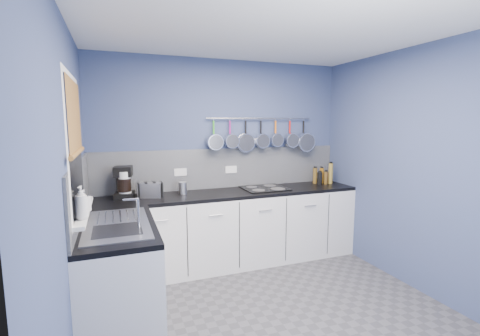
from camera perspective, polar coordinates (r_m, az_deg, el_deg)
floor at (r=3.36m, az=5.80°, el=-23.56°), size 3.20×3.00×0.02m
ceiling at (r=2.97m, az=6.53°, el=22.89°), size 3.20×3.00×0.02m
wall_back at (r=4.30m, az=-2.95°, el=1.32°), size 3.20×0.02×2.50m
wall_front at (r=1.73m, az=29.50°, el=-9.48°), size 3.20×0.02×2.50m
wall_left at (r=2.62m, az=-27.20°, el=-3.72°), size 0.02×3.00×2.50m
wall_right at (r=3.90m, az=27.78°, el=-0.24°), size 0.02×3.00×2.50m
backsplash_back at (r=4.29m, az=-2.85°, el=-0.04°), size 3.20×0.02×0.50m
backsplash_left at (r=3.22m, az=-25.52°, el=-3.41°), size 0.02×1.80×0.50m
cabinet_run_back at (r=4.18m, az=-1.55°, el=-10.37°), size 3.20×0.60×0.86m
worktop_back at (r=4.07m, az=-1.58°, el=-4.33°), size 3.20×0.60×0.04m
cabinet_run_left at (r=3.14m, az=-19.70°, el=-17.21°), size 0.60×1.20×0.86m
worktop_left at (r=2.98m, az=-20.10°, el=-9.33°), size 0.60×1.20×0.04m
window_frame at (r=2.88m, az=-26.22°, el=3.32°), size 0.01×1.00×1.10m
window_glass at (r=2.88m, az=-26.12°, el=3.33°), size 0.01×0.90×1.00m
bamboo_blind at (r=2.87m, az=-26.23°, el=7.82°), size 0.01×0.90×0.55m
window_sill at (r=2.95m, az=-25.13°, el=-6.65°), size 0.10×0.98×0.03m
sink_unit at (r=2.98m, az=-20.12°, el=-8.89°), size 0.50×0.95×0.01m
mixer_tap at (r=2.77m, az=-16.87°, el=-7.26°), size 0.12×0.08×0.26m
socket_left at (r=4.15m, az=-10.05°, el=-0.70°), size 0.15×0.01×0.09m
socket_right at (r=4.31m, az=-1.53°, el=-0.26°), size 0.15×0.01×0.09m
pot_rail at (r=4.39m, az=3.54°, el=8.39°), size 1.45×0.02×0.02m
soap_bottle_a at (r=2.64m, az=-25.34°, el=-5.34°), size 0.11×0.11×0.24m
soap_bottle_b at (r=2.85m, az=-24.96°, el=-5.06°), size 0.10×0.10×0.17m
paper_towel at (r=3.89m, az=-18.94°, el=-2.75°), size 0.16×0.16×0.30m
coffee_maker at (r=3.90m, az=-19.11°, el=-2.34°), size 0.23×0.25×0.35m
toaster at (r=3.89m, az=-14.97°, el=-3.62°), size 0.28×0.21×0.16m
canister at (r=3.99m, az=-9.68°, el=-3.35°), size 0.12×0.12×0.14m
hob at (r=4.25m, az=4.16°, el=-3.45°), size 0.54×0.47×0.01m
pan_0 at (r=4.16m, az=-4.46°, el=5.76°), size 0.20×0.12×0.39m
pan_1 at (r=4.23m, az=-1.69°, el=5.92°), size 0.18×0.13×0.37m
pan_2 at (r=4.30m, az=0.99°, el=5.57°), size 0.24×0.06×0.43m
pan_3 at (r=4.38m, az=3.57°, el=5.89°), size 0.19×0.11×0.38m
pan_4 at (r=4.47m, az=6.06°, el=5.99°), size 0.18×0.09×0.37m
pan_5 at (r=4.57m, az=8.44°, el=5.90°), size 0.19×0.12×0.38m
pan_6 at (r=4.68m, az=10.71°, el=5.52°), size 0.25×0.13×0.44m
condiment_0 at (r=4.82m, az=14.46°, el=-1.60°), size 0.06×0.06×0.14m
condiment_1 at (r=4.76m, az=13.65°, el=-1.25°), size 0.06×0.06×0.21m
condiment_2 at (r=4.71m, az=12.60°, el=-1.27°), size 0.06×0.06×0.21m
condiment_3 at (r=4.74m, az=15.10°, el=-0.90°), size 0.06×0.06×0.28m
condiment_4 at (r=4.68m, az=14.33°, el=-1.64°), size 0.05×0.05×0.17m
condiment_5 at (r=4.63m, az=13.37°, el=-1.74°), size 0.07×0.07×0.17m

